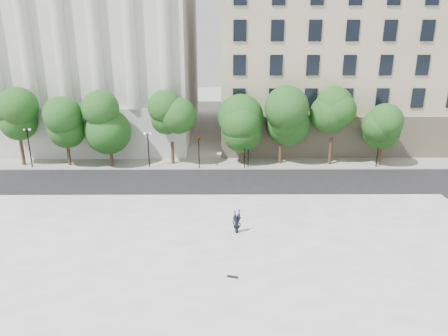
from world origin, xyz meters
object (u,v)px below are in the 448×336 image
(traffic_light_west, at_px, (199,136))
(person_lying, at_px, (237,229))
(traffic_light_east, at_px, (245,137))
(skateboard, at_px, (233,277))

(traffic_light_west, distance_m, person_lying, 16.31)
(traffic_light_east, bearing_deg, traffic_light_west, -180.00)
(traffic_light_west, xyz_separation_m, traffic_light_east, (4.93, 0.00, -0.09))
(person_lying, relative_size, skateboard, 2.65)
(traffic_light_west, bearing_deg, person_lying, -77.11)
(traffic_light_east, distance_m, person_lying, 15.96)
(traffic_light_east, relative_size, person_lying, 2.28)
(person_lying, distance_m, skateboard, 5.94)
(traffic_light_west, xyz_separation_m, skateboard, (3.12, -21.55, -3.25))
(traffic_light_west, height_order, traffic_light_east, traffic_light_west)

